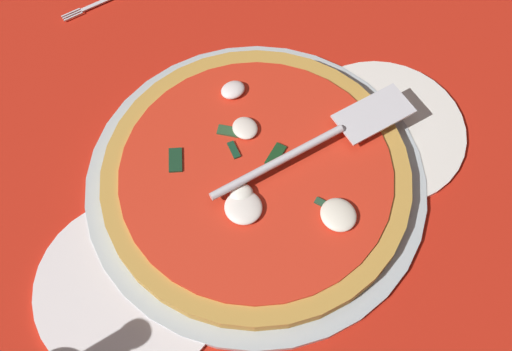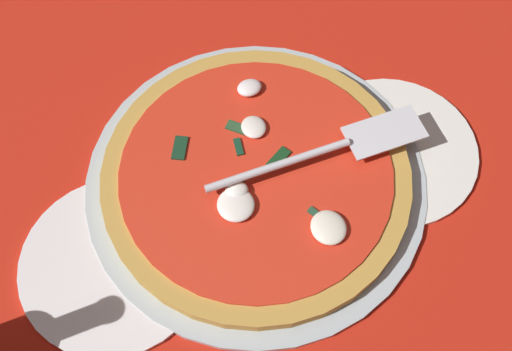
{
  "view_description": "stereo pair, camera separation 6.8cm",
  "coord_description": "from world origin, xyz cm",
  "px_view_note": "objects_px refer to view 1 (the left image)",
  "views": [
    {
      "loc": [
        18.74,
        29.95,
        72.63
      ],
      "look_at": [
        -2.25,
        -1.94,
        2.22
      ],
      "focal_mm": 44.86,
      "sensor_mm": 36.0,
      "label": 1
    },
    {
      "loc": [
        12.74,
        33.17,
        72.63
      ],
      "look_at": [
        -2.25,
        -1.94,
        2.22
      ],
      "focal_mm": 44.86,
      "sensor_mm": 36.0,
      "label": 2
    }
  ],
  "objects_px": {
    "dinner_plate_left": "(380,130)",
    "pizza": "(256,176)",
    "dinner_plate_right": "(131,286)",
    "pizza_server": "(322,139)"
  },
  "relations": [
    {
      "from": "dinner_plate_left",
      "to": "pizza",
      "type": "xyz_separation_m",
      "value": [
        0.18,
        -0.03,
        0.02
      ]
    },
    {
      "from": "dinner_plate_left",
      "to": "dinner_plate_right",
      "type": "bearing_deg",
      "value": 1.33
    },
    {
      "from": "pizza",
      "to": "dinner_plate_left",
      "type": "bearing_deg",
      "value": 171.76
    },
    {
      "from": "dinner_plate_right",
      "to": "pizza_server",
      "type": "xyz_separation_m",
      "value": [
        -0.29,
        -0.02,
        0.04
      ]
    },
    {
      "from": "dinner_plate_left",
      "to": "pizza",
      "type": "distance_m",
      "value": 0.18
    },
    {
      "from": "dinner_plate_left",
      "to": "pizza_server",
      "type": "distance_m",
      "value": 0.1
    },
    {
      "from": "dinner_plate_right",
      "to": "pizza",
      "type": "distance_m",
      "value": 0.2
    },
    {
      "from": "dinner_plate_right",
      "to": "pizza",
      "type": "bearing_deg",
      "value": -169.99
    },
    {
      "from": "dinner_plate_left",
      "to": "pizza",
      "type": "relative_size",
      "value": 0.58
    },
    {
      "from": "dinner_plate_right",
      "to": "pizza_server",
      "type": "relative_size",
      "value": 0.79
    }
  ]
}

